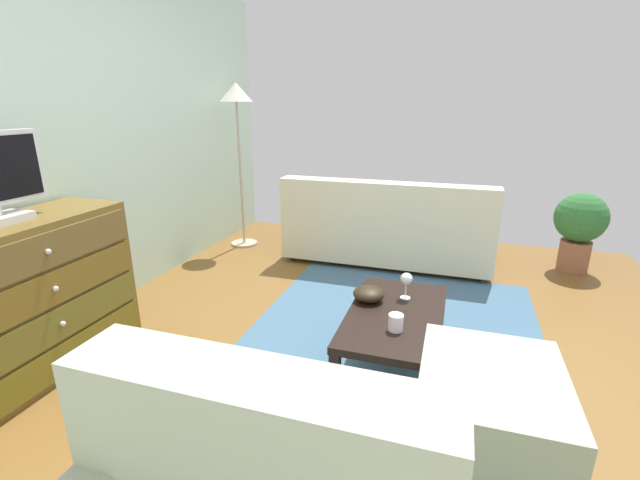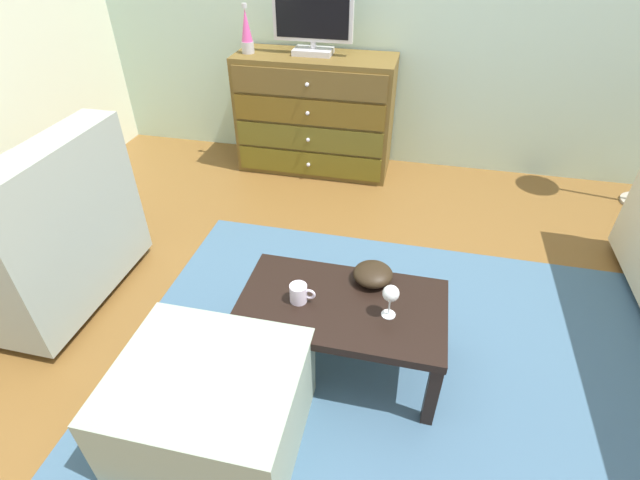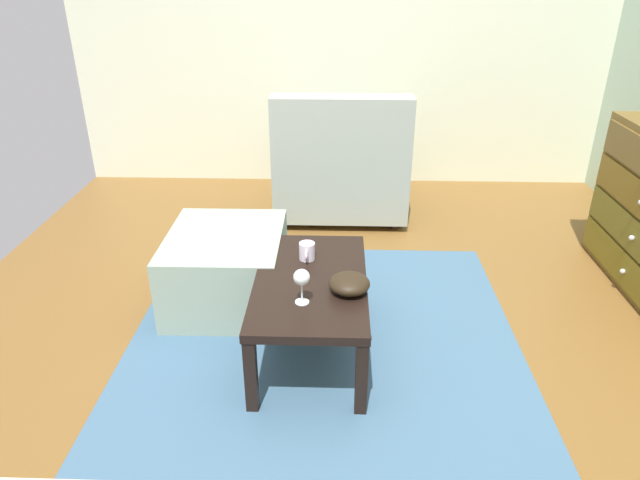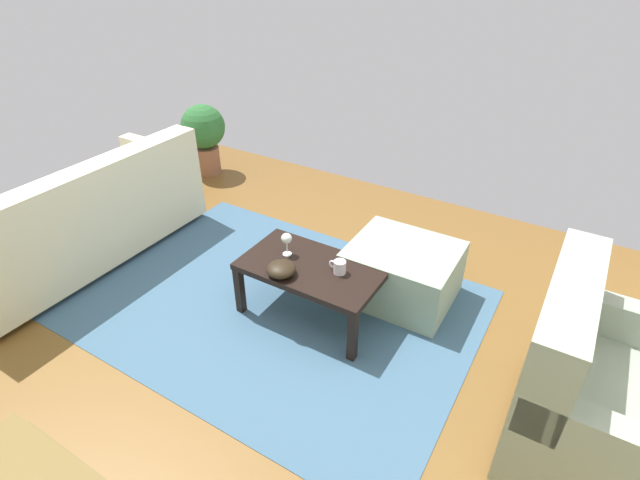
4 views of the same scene
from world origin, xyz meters
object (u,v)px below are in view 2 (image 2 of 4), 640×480
at_px(dresser, 315,115).
at_px(wine_glass, 391,294).
at_px(tv, 313,19).
at_px(bowl_decorative, 373,274).
at_px(coffee_table, 342,311).
at_px(ottoman, 211,404).
at_px(lava_lamp, 246,32).
at_px(mug, 299,293).
at_px(armchair, 37,241).

xyz_separation_m(dresser, wine_glass, (0.78, -1.98, 0.06)).
bearing_deg(tv, bowl_decorative, -68.56).
xyz_separation_m(tv, coffee_table, (0.60, -1.97, -0.79)).
height_order(coffee_table, ottoman, ottoman).
bearing_deg(tv, lava_lamp, -171.86).
relative_size(wine_glass, mug, 1.38).
distance_m(wine_glass, ottoman, 0.83).
height_order(armchair, ottoman, armchair).
bearing_deg(lava_lamp, ottoman, -74.87).
distance_m(lava_lamp, armchair, 1.98).
bearing_deg(bowl_decorative, ottoman, -129.54).
height_order(tv, bowl_decorative, tv).
bearing_deg(dresser, ottoman, -86.39).
relative_size(tv, ottoman, 0.81).
height_order(lava_lamp, armchair, lava_lamp).
bearing_deg(wine_glass, mug, 179.98).
height_order(coffee_table, wine_glass, wine_glass).
relative_size(dresser, wine_glass, 7.53).
height_order(wine_glass, ottoman, wine_glass).
xyz_separation_m(dresser, lava_lamp, (-0.49, -0.04, 0.59)).
xyz_separation_m(tv, mug, (0.41, -2.00, -0.69)).
xyz_separation_m(mug, armchair, (-1.46, 0.16, -0.07)).
bearing_deg(mug, tv, 101.72).
distance_m(dresser, tv, 0.68).
relative_size(lava_lamp, armchair, 0.36).
xyz_separation_m(dresser, coffee_table, (0.58, -1.95, -0.10)).
height_order(tv, coffee_table, tv).
height_order(mug, bowl_decorative, mug).
bearing_deg(dresser, lava_lamp, -174.94).
height_order(dresser, ottoman, dresser).
xyz_separation_m(lava_lamp, wine_glass, (1.27, -1.93, -0.53)).
bearing_deg(bowl_decorative, mug, -145.75).
distance_m(coffee_table, bowl_decorative, 0.22).
height_order(lava_lamp, coffee_table, lava_lamp).
relative_size(wine_glass, armchair, 0.17).
relative_size(tv, bowl_decorative, 3.17).
distance_m(coffee_table, mug, 0.21).
xyz_separation_m(tv, armchair, (-1.05, -1.84, -0.77)).
height_order(dresser, armchair, armchair).
relative_size(coffee_table, armchair, 0.97).
bearing_deg(coffee_table, dresser, 106.56).
xyz_separation_m(bowl_decorative, ottoman, (-0.54, -0.65, -0.23)).
relative_size(coffee_table, mug, 7.86).
distance_m(tv, armchair, 2.25).
distance_m(tv, mug, 2.16).
relative_size(mug, bowl_decorative, 0.64).
bearing_deg(dresser, bowl_decorative, -68.82).
distance_m(lava_lamp, coffee_table, 2.29).
bearing_deg(armchair, wine_glass, -5.01).
distance_m(dresser, armchair, 2.11).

